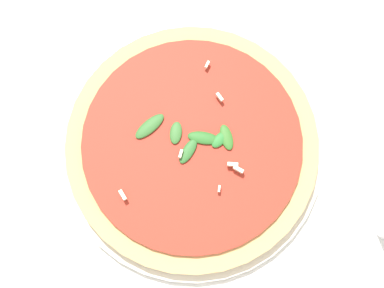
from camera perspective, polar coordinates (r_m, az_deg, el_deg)
ground_plane at (r=0.70m, az=1.04°, el=-3.76°), size 6.00×6.00×0.00m
pizza_arugula_main at (r=0.69m, az=-0.00°, el=-0.24°), size 0.35×0.35×0.05m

